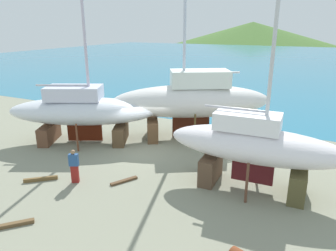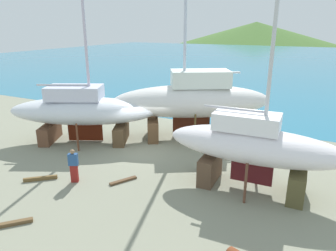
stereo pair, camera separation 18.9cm
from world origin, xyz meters
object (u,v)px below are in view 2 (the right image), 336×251
sailboat_far_slipway (83,110)px  sailboat_mid_port (193,100)px  barrel_tipped_center (71,114)px  sailboat_large_starboard (253,145)px  worker (74,165)px

sailboat_far_slipway → sailboat_mid_port: (5.98, 3.87, 0.47)m
barrel_tipped_center → sailboat_far_slipway: bearing=-38.0°
sailboat_large_starboard → barrel_tipped_center: (-15.49, 4.92, -1.70)m
sailboat_mid_port → barrel_tipped_center: bearing=-27.5°
sailboat_large_starboard → worker: 8.47m
sailboat_large_starboard → worker: sailboat_large_starboard is taller
sailboat_far_slipway → sailboat_large_starboard: size_ratio=0.95×
sailboat_mid_port → worker: bearing=42.9°
sailboat_far_slipway → sailboat_large_starboard: (11.12, -1.50, 0.05)m
sailboat_large_starboard → barrel_tipped_center: 16.34m
sailboat_far_slipway → worker: sailboat_far_slipway is taller
worker → sailboat_far_slipway: bearing=-170.9°
sailboat_large_starboard → worker: size_ratio=8.67×
worker → sailboat_large_starboard: bearing=85.5°
sailboat_mid_port → barrel_tipped_center: 10.57m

